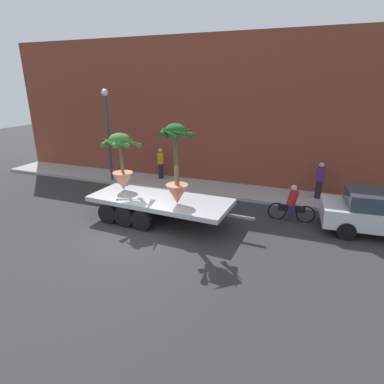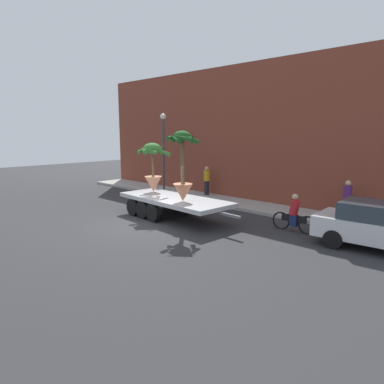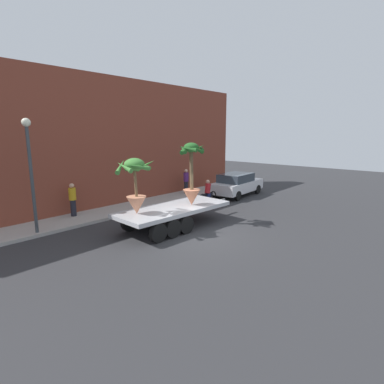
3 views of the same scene
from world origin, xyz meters
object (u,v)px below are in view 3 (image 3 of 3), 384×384
(potted_palm_middle, at_px, (135,184))
(cyclist, at_px, (208,193))
(pedestrian_near_gate, at_px, (73,199))
(potted_palm_rear, at_px, (192,174))
(parked_car, at_px, (237,184))
(street_lamp, at_px, (30,161))
(flatbed_trailer, at_px, (170,213))
(pedestrian_far_left, at_px, (186,181))

(potted_palm_middle, height_order, cyclist, potted_palm_middle)
(potted_palm_middle, xyz_separation_m, pedestrian_near_gate, (-0.50, 4.56, -1.24))
(potted_palm_middle, height_order, pedestrian_near_gate, potted_palm_middle)
(potted_palm_middle, bearing_deg, potted_palm_rear, -14.00)
(parked_car, bearing_deg, street_lamp, 172.39)
(flatbed_trailer, xyz_separation_m, street_lamp, (-4.51, 3.60, 2.47))
(pedestrian_far_left, bearing_deg, parked_car, -50.08)
(flatbed_trailer, height_order, pedestrian_near_gate, pedestrian_near_gate)
(flatbed_trailer, height_order, potted_palm_middle, potted_palm_middle)
(pedestrian_far_left, bearing_deg, potted_palm_middle, -151.31)
(street_lamp, bearing_deg, potted_palm_rear, -34.88)
(potted_palm_middle, height_order, street_lamp, street_lamp)
(potted_palm_middle, bearing_deg, pedestrian_near_gate, 96.22)
(flatbed_trailer, relative_size, potted_palm_middle, 2.79)
(pedestrian_far_left, xyz_separation_m, street_lamp, (-10.66, -1.01, 2.19))
(potted_palm_middle, height_order, pedestrian_far_left, potted_palm_middle)
(parked_car, bearing_deg, potted_palm_rear, -163.18)
(potted_palm_middle, distance_m, pedestrian_far_left, 8.97)
(potted_palm_middle, xyz_separation_m, parked_car, (10.09, 1.52, -1.46))
(parked_car, bearing_deg, pedestrian_far_left, 129.92)
(flatbed_trailer, xyz_separation_m, pedestrian_far_left, (6.15, 4.61, 0.29))
(parked_car, xyz_separation_m, pedestrian_near_gate, (-10.58, 3.04, 0.21))
(cyclist, bearing_deg, pedestrian_near_gate, 157.31)
(flatbed_trailer, bearing_deg, pedestrian_near_gate, 113.54)
(potted_palm_middle, relative_size, pedestrian_far_left, 1.40)
(parked_car, bearing_deg, potted_palm_middle, -171.46)
(potted_palm_rear, xyz_separation_m, cyclist, (4.01, 2.20, -1.81))
(pedestrian_far_left, bearing_deg, potted_palm_rear, -135.31)
(flatbed_trailer, distance_m, street_lamp, 6.28)
(flatbed_trailer, distance_m, potted_palm_rear, 2.09)
(pedestrian_far_left, bearing_deg, cyclist, -109.83)
(parked_car, bearing_deg, pedestrian_near_gate, 163.96)
(potted_palm_rear, bearing_deg, cyclist, 28.74)
(flatbed_trailer, height_order, street_lamp, street_lamp)
(potted_palm_rear, height_order, street_lamp, street_lamp)
(pedestrian_far_left, height_order, street_lamp, street_lamp)
(parked_car, distance_m, pedestrian_near_gate, 11.01)
(parked_car, height_order, pedestrian_near_gate, pedestrian_near_gate)
(cyclist, relative_size, pedestrian_far_left, 1.08)
(parked_car, relative_size, pedestrian_near_gate, 2.72)
(parked_car, relative_size, pedestrian_far_left, 2.72)
(flatbed_trailer, height_order, potted_palm_rear, potted_palm_rear)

